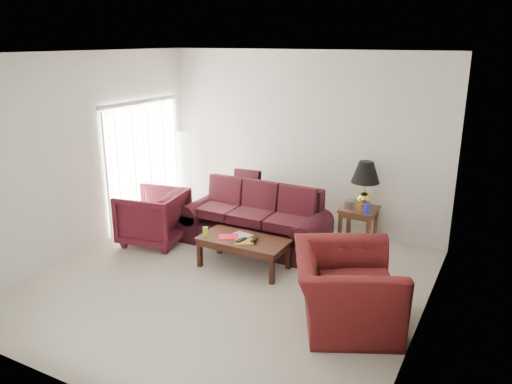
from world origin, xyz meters
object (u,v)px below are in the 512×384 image
at_px(sofa, 254,217).
at_px(armchair_left, 153,217).
at_px(floor_lamp, 184,172).
at_px(armchair_right, 345,289).
at_px(coffee_table, 244,253).
at_px(end_table, 358,226).

relative_size(sofa, armchair_left, 2.41).
height_order(floor_lamp, armchair_left, floor_lamp).
relative_size(sofa, armchair_right, 1.75).
bearing_deg(coffee_table, sofa, 130.83).
height_order(armchair_left, coffee_table, armchair_left).
bearing_deg(end_table, floor_lamp, -179.58).
relative_size(armchair_left, coffee_table, 0.75).
height_order(sofa, floor_lamp, floor_lamp).
relative_size(sofa, end_table, 3.84).
xyz_separation_m(end_table, armchair_right, (0.56, -2.36, 0.13)).
bearing_deg(armchair_right, armchair_left, 50.66).
relative_size(floor_lamp, coffee_table, 1.22).
height_order(end_table, floor_lamp, floor_lamp).
height_order(sofa, end_table, sofa).
height_order(end_table, armchair_left, armchair_left).
bearing_deg(floor_lamp, armchair_right, -30.62).
distance_m(floor_lamp, coffee_table, 2.78).
height_order(sofa, armchair_right, sofa).
bearing_deg(coffee_table, floor_lamp, 166.95).
bearing_deg(armchair_left, coffee_table, 75.31).
xyz_separation_m(sofa, armchair_right, (1.99, -1.50, -0.04)).
relative_size(sofa, coffee_table, 1.82).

